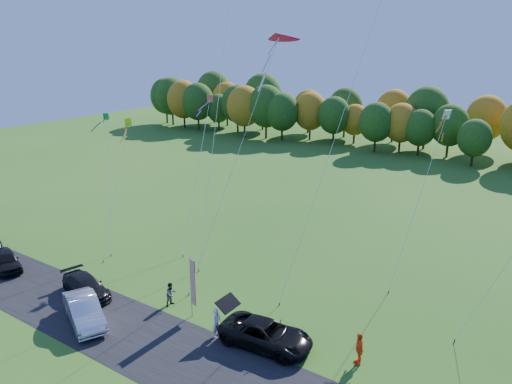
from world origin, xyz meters
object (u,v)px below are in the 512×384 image
Objects in this scene: black_suv at (266,334)px; person_east at (359,348)px; silver_sedan at (84,311)px; feather_flag at (192,282)px.

person_east is at bearing -78.68° from black_suv.
feather_flag reaches higher than silver_sedan.
person_east is (5.16, 1.51, 0.18)m from black_suv.
black_suv is 1.09× the size of silver_sedan.
person_east is at bearing -44.56° from silver_sedan.
feather_flag is at bearing 85.15° from black_suv.
silver_sedan reaches higher than black_suv.
feather_flag is (5.32, 4.39, 1.73)m from silver_sedan.
feather_flag is at bearing -115.79° from person_east.
black_suv is 11.77m from silver_sedan.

